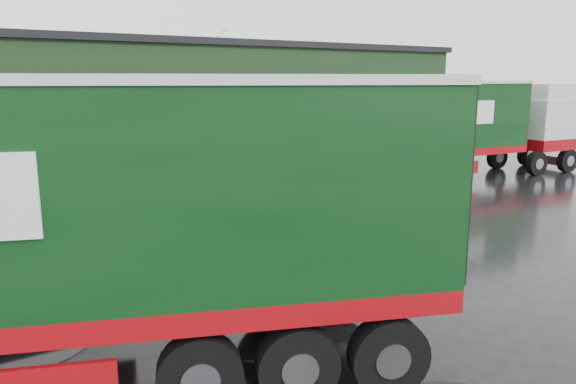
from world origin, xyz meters
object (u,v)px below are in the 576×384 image
Objects in this scene: wash_bucket at (440,207)px; tree_back_b at (203,90)px; hero_tractor at (384,167)px; lorry_right at (394,133)px; warehouse at (140,106)px.

wash_bucket is 26.17m from tree_back_b.
hero_tractor is 0.34× the size of lorry_right.
hero_tractor is at bearing -101.96° from tree_back_b.
lorry_right is 21.06m from tree_back_b.
lorry_right is 2.29× the size of tree_back_b.
lorry_right is (7.50, -11.00, -0.90)m from warehouse.
warehouse is 12.82m from tree_back_b.
wash_bucket is at bearing -18.86° from lorry_right.
tree_back_b reaches higher than hero_tractor.
warehouse reaches higher than lorry_right.
lorry_right is at bearing 82.43° from hero_tractor.
hero_tractor reaches higher than wash_bucket.
wash_bucket is at bearing -71.32° from warehouse.
tree_back_b is at bearing 51.34° from warehouse.
hero_tractor is 26.61m from tree_back_b.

